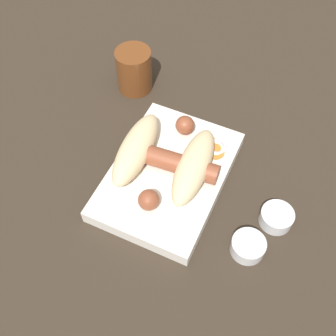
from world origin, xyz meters
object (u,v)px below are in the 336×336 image
at_px(bread_roll, 164,157).
at_px(condiment_cup_near, 248,247).
at_px(food_tray, 168,176).
at_px(sausage, 169,161).
at_px(condiment_cup_far, 276,220).
at_px(drink_glass, 134,70).

xyz_separation_m(bread_roll, condiment_cup_near, (0.08, 0.19, -0.04)).
bearing_deg(food_tray, sausage, -161.90).
bearing_deg(condiment_cup_far, drink_glass, -117.77).
bearing_deg(condiment_cup_far, condiment_cup_near, -21.90).
bearing_deg(condiment_cup_far, food_tray, -91.00).
relative_size(condiment_cup_far, drink_glass, 0.61).
relative_size(food_tray, condiment_cup_far, 4.90).
bearing_deg(condiment_cup_far, sausage, -93.77).
height_order(bread_roll, drink_glass, drink_glass).
height_order(bread_roll, sausage, bread_roll).
distance_m(sausage, condiment_cup_far, 0.21).
height_order(condiment_cup_near, drink_glass, drink_glass).
xyz_separation_m(food_tray, drink_glass, (-0.19, -0.16, 0.03)).
relative_size(condiment_cup_near, drink_glass, 0.61).
bearing_deg(drink_glass, condiment_cup_far, 62.23).
bearing_deg(food_tray, drink_glass, -139.06).
bearing_deg(sausage, condiment_cup_far, 86.23).
xyz_separation_m(food_tray, bread_roll, (-0.01, -0.01, 0.04)).
height_order(bread_roll, condiment_cup_far, bread_roll).
relative_size(bread_roll, condiment_cup_far, 3.18).
xyz_separation_m(bread_roll, condiment_cup_far, (0.01, 0.21, -0.04)).
distance_m(bread_roll, drink_glass, 0.23).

